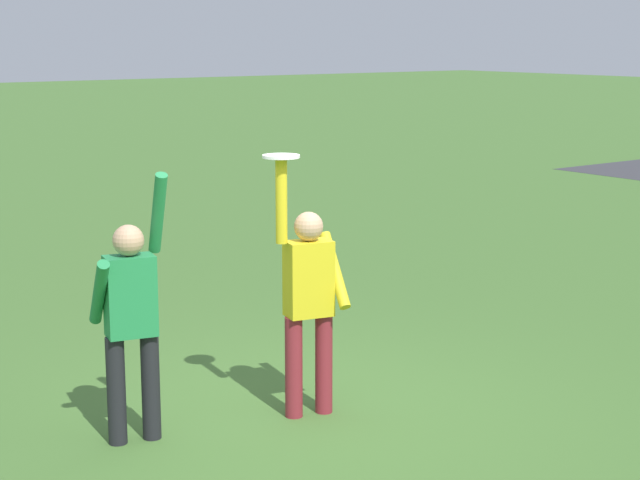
{
  "coord_description": "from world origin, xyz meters",
  "views": [
    {
      "loc": [
        6.56,
        -4.69,
        3.0
      ],
      "look_at": [
        -0.1,
        0.24,
        1.38
      ],
      "focal_mm": 58.99,
      "sensor_mm": 36.0,
      "label": 1
    }
  ],
  "objects": [
    {
      "name": "ground_plane",
      "position": [
        0.0,
        0.0,
        0.0
      ],
      "size": [
        120.0,
        120.0,
        0.0
      ],
      "primitive_type": "plane",
      "color": "#426B2D"
    },
    {
      "name": "person_catcher",
      "position": [
        0.06,
        0.01,
        0.98
      ],
      "size": [
        0.49,
        0.58,
        2.08
      ],
      "rotation": [
        0.0,
        0.0,
        -1.8
      ],
      "color": "maroon",
      "rests_on": "ground_plane"
    },
    {
      "name": "person_defender",
      "position": [
        -0.26,
        -1.37,
        0.98
      ],
      "size": [
        0.52,
        0.61,
        2.04
      ],
      "rotation": [
        0.0,
        0.0,
        1.34
      ],
      "color": "black",
      "rests_on": "ground_plane"
    },
    {
      "name": "frisbee_disc",
      "position": [
        0.01,
        -0.21,
        2.09
      ],
      "size": [
        0.29,
        0.29,
        0.02
      ],
      "primitive_type": "cylinder",
      "color": "white",
      "rests_on": "person_catcher"
    }
  ]
}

